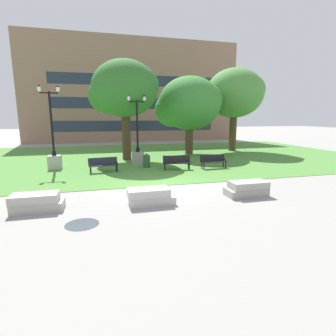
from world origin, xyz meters
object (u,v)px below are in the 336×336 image
object	(u,v)px
park_bench_near_right	(103,164)
lamp_post_right	(138,150)
concrete_block_left	(150,196)
trash_bin	(147,160)
park_bench_far_left	(213,161)
park_bench_near_left	(177,162)
lamp_post_center	(54,153)
concrete_block_center	(37,202)
concrete_block_right	(247,189)

from	to	relation	value
park_bench_near_right	lamp_post_right	size ratio (longest dim) A/B	0.37
concrete_block_left	trash_bin	world-z (taller)	trash_bin
park_bench_far_left	lamp_post_right	size ratio (longest dim) A/B	0.37
lamp_post_right	park_bench_far_left	bearing A→B (deg)	-30.98
park_bench_near_left	concrete_block_left	bearing A→B (deg)	-114.90
trash_bin	lamp_post_center	bearing A→B (deg)	171.13
concrete_block_left	lamp_post_right	distance (m)	9.08
concrete_block_left	park_bench_near_right	xyz separation A→B (m)	(-1.73, 6.73, 0.23)
concrete_block_center	park_bench_far_left	distance (m)	11.36
concrete_block_right	trash_bin	bearing A→B (deg)	112.89
concrete_block_right	lamp_post_center	size ratio (longest dim) A/B	0.34
lamp_post_right	trash_bin	distance (m)	1.53
concrete_block_left	park_bench_near_left	size ratio (longest dim) A/B	1.00
concrete_block_center	lamp_post_center	size ratio (longest dim) A/B	0.34
lamp_post_right	trash_bin	bearing A→B (deg)	-73.70
concrete_block_right	park_bench_far_left	world-z (taller)	park_bench_far_left
lamp_post_center	trash_bin	world-z (taller)	lamp_post_center
park_bench_near_right	concrete_block_right	bearing A→B (deg)	-47.56
park_bench_near_right	park_bench_far_left	size ratio (longest dim) A/B	1.02
concrete_block_center	concrete_block_right	world-z (taller)	same
concrete_block_center	concrete_block_right	size ratio (longest dim) A/B	1.00
lamp_post_center	trash_bin	bearing A→B (deg)	-8.87
concrete_block_right	park_bench_near_left	xyz separation A→B (m)	(-1.41, 6.34, 0.23)
concrete_block_left	park_bench_near_left	world-z (taller)	park_bench_near_left
park_bench_near_left	lamp_post_right	bearing A→B (deg)	129.98
concrete_block_center	concrete_block_left	xyz separation A→B (m)	(4.25, -0.33, 0.00)
concrete_block_left	lamp_post_right	xyz separation A→B (m)	(0.77, 9.02, 0.72)
lamp_post_center	lamp_post_right	size ratio (longest dim) A/B	1.09
park_bench_near_right	lamp_post_center	xyz separation A→B (m)	(-3.13, 1.85, 0.57)
concrete_block_right	lamp_post_center	bearing A→B (deg)	137.28
park_bench_near_right	lamp_post_right	xyz separation A→B (m)	(2.50, 2.29, 0.49)
lamp_post_center	lamp_post_right	world-z (taller)	lamp_post_center
concrete_block_center	park_bench_near_right	distance (m)	6.88
park_bench_far_left	trash_bin	distance (m)	4.55
concrete_block_left	lamp_post_right	bearing A→B (deg)	85.15
concrete_block_center	lamp_post_right	bearing A→B (deg)	60.03
park_bench_near_left	concrete_block_center	bearing A→B (deg)	-139.94
trash_bin	concrete_block_left	bearing A→B (deg)	-98.71
park_bench_near_right	park_bench_far_left	world-z (taller)	same
park_bench_near_left	concrete_block_right	bearing A→B (deg)	-77.51
concrete_block_center	lamp_post_right	size ratio (longest dim) A/B	0.37
concrete_block_left	park_bench_near_right	bearing A→B (deg)	104.44
concrete_block_center	park_bench_near_left	xyz separation A→B (m)	(7.22, 6.07, 0.23)
concrete_block_right	park_bench_near_right	world-z (taller)	park_bench_near_right
concrete_block_right	park_bench_near_right	size ratio (longest dim) A/B	0.99
park_bench_near_right	lamp_post_right	bearing A→B (deg)	42.49
concrete_block_right	lamp_post_right	bearing A→B (deg)	111.91
concrete_block_center	park_bench_near_right	xyz separation A→B (m)	(2.51, 6.40, 0.23)
concrete_block_left	concrete_block_right	world-z (taller)	same
concrete_block_left	park_bench_near_right	distance (m)	6.95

